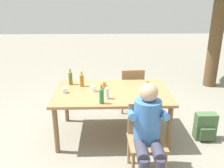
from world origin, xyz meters
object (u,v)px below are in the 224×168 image
(bottle_green, at_px, (101,95))
(cup_white, at_px, (93,89))
(bottle_clear, at_px, (107,92))
(dining_table, at_px, (112,96))
(bottle_olive, at_px, (70,77))
(person_in_white_shirt, at_px, (148,128))
(cup_terracotta, at_px, (104,85))
(chair_near_right, at_px, (146,135))
(cup_glass, at_px, (64,90))
(bottle_blue, at_px, (147,91))
(table_knife, at_px, (153,89))
(chair_far_right, at_px, (132,87))
(backpack_by_near_side, at_px, (205,127))
(bottle_amber, at_px, (82,80))

(bottle_green, height_order, cup_white, bottle_green)
(bottle_clear, bearing_deg, dining_table, 74.62)
(bottle_olive, bearing_deg, person_in_white_shirt, -50.51)
(bottle_green, relative_size, cup_terracotta, 2.63)
(chair_near_right, xyz_separation_m, cup_glass, (-1.11, 0.81, 0.30))
(bottle_blue, bearing_deg, table_knife, 68.51)
(dining_table, relative_size, chair_far_right, 2.01)
(bottle_green, distance_m, cup_white, 0.48)
(chair_far_right, bearing_deg, cup_white, -129.30)
(bottle_blue, xyz_separation_m, table_knife, (0.16, 0.40, -0.12))
(chair_near_right, bearing_deg, table_knife, 75.02)
(cup_white, bearing_deg, table_knife, 5.01)
(chair_far_right, distance_m, cup_glass, 1.46)
(dining_table, distance_m, backpack_by_near_side, 1.53)
(chair_near_right, height_order, chair_far_right, same)
(bottle_clear, relative_size, backpack_by_near_side, 0.51)
(dining_table, xyz_separation_m, chair_near_right, (0.39, -0.85, -0.18))
(bottle_green, height_order, backpack_by_near_side, bottle_green)
(chair_near_right, bearing_deg, cup_terracotta, 117.21)
(person_in_white_shirt, xyz_separation_m, bottle_green, (-0.55, 0.51, 0.21))
(bottle_olive, relative_size, cup_terracotta, 2.63)
(bottle_olive, distance_m, cup_white, 0.51)
(chair_far_right, relative_size, table_knife, 3.78)
(bottle_green, bearing_deg, bottle_olive, 123.57)
(cup_glass, height_order, cup_terracotta, cup_terracotta)
(bottle_blue, bearing_deg, cup_terracotta, 142.96)
(bottle_amber, bearing_deg, dining_table, -26.83)
(table_knife, height_order, backpack_by_near_side, table_knife)
(bottle_clear, relative_size, bottle_blue, 0.79)
(bottle_olive, distance_m, bottle_blue, 1.33)
(bottle_amber, bearing_deg, cup_terracotta, -15.83)
(chair_near_right, distance_m, cup_glass, 1.40)
(cup_glass, bearing_deg, cup_terracotta, 16.39)
(bottle_clear, height_order, bottle_olive, bottle_olive)
(bottle_blue, bearing_deg, bottle_amber, 150.03)
(bottle_olive, relative_size, table_knife, 1.23)
(bottle_clear, bearing_deg, bottle_amber, 127.56)
(cup_white, bearing_deg, person_in_white_shirt, -54.91)
(chair_near_right, distance_m, chair_far_right, 1.69)
(chair_near_right, xyz_separation_m, backpack_by_near_side, (1.05, 0.66, -0.28))
(chair_near_right, bearing_deg, bottle_amber, 128.64)
(dining_table, relative_size, bottle_blue, 6.26)
(cup_terracotta, xyz_separation_m, backpack_by_near_side, (1.56, -0.33, -0.59))
(bottle_clear, distance_m, backpack_by_near_side, 1.65)
(bottle_green, bearing_deg, backpack_by_near_side, 8.95)
(bottle_clear, height_order, cup_white, bottle_clear)
(bottle_clear, bearing_deg, cup_terracotta, 95.24)
(chair_near_right, height_order, cup_terracotta, chair_near_right)
(person_in_white_shirt, bearing_deg, chair_far_right, 89.81)
(bottle_olive, height_order, cup_white, bottle_olive)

